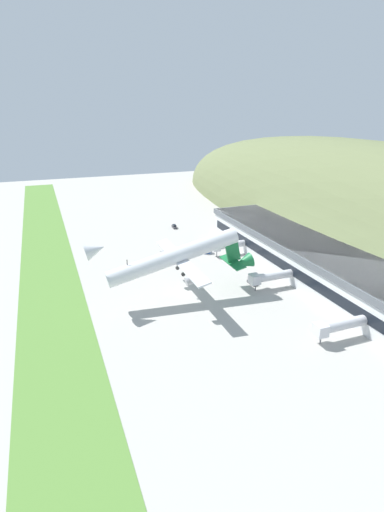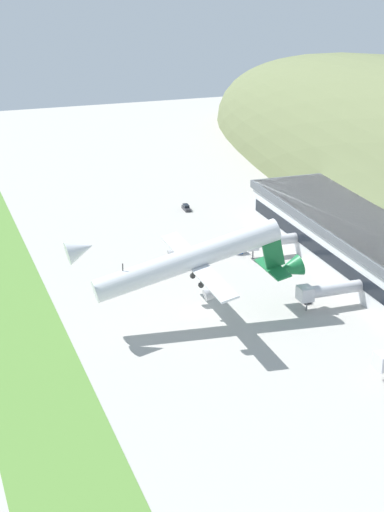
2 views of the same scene
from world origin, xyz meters
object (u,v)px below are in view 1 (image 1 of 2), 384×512
object	(u,v)px
jetway_1	(269,277)
service_car_0	(252,282)
cargo_airplane	(177,257)
fuel_truck	(205,248)
service_car_1	(174,227)
traffic_cone_0	(188,266)
jetway_2	(337,326)
jetway_0	(226,245)
terminal_building	(319,262)

from	to	relation	value
jetway_1	service_car_0	bearing A→B (deg)	-149.09
cargo_airplane	fuel_truck	xyz separation A→B (m)	(-35.42, 23.26, -11.78)
service_car_0	fuel_truck	world-z (taller)	fuel_truck
service_car_1	traffic_cone_0	xyz separation A→B (m)	(47.21, -10.56, -0.37)
jetway_2	cargo_airplane	world-z (taller)	cargo_airplane
jetway_1	jetway_0	bearing A→B (deg)	178.94
terminal_building	jetway_1	bearing A→B (deg)	-89.40
cargo_airplane	traffic_cone_0	bearing A→B (deg)	152.58
terminal_building	jetway_0	size ratio (longest dim) A/B	8.86
terminal_building	service_car_1	world-z (taller)	terminal_building
terminal_building	jetway_2	world-z (taller)	terminal_building
jetway_2	service_car_1	xyz separation A→B (m)	(-104.28, -6.35, -3.34)
terminal_building	jetway_0	xyz separation A→B (m)	(-31.29, -18.11, -2.35)
jetway_1	fuel_truck	world-z (taller)	jetway_1
service_car_0	traffic_cone_0	distance (m)	25.21
jetway_0	service_car_1	size ratio (longest dim) A/B	2.93
jetway_2	fuel_truck	xyz separation A→B (m)	(-69.74, -5.45, -2.47)
jetway_1	service_car_0	size ratio (longest dim) A/B	3.47
traffic_cone_0	cargo_airplane	bearing A→B (deg)	-27.42
fuel_truck	terminal_building	bearing A→B (deg)	32.29
jetway_2	cargo_airplane	xyz separation A→B (m)	(-34.33, -28.71, 9.31)
cargo_airplane	service_car_0	size ratio (longest dim) A/B	11.92
jetway_1	cargo_airplane	size ratio (longest dim) A/B	0.29
jetway_0	jetway_1	size ratio (longest dim) A/B	0.92
jetway_2	fuel_truck	size ratio (longest dim) A/B	2.24
jetway_0	traffic_cone_0	xyz separation A→B (m)	(5.77, -17.50, -3.71)
traffic_cone_0	terminal_building	bearing A→B (deg)	54.37
cargo_airplane	service_car_1	xyz separation A→B (m)	(-69.96, 22.36, -12.65)
traffic_cone_0	jetway_2	bearing A→B (deg)	16.51
cargo_airplane	jetway_0	bearing A→B (deg)	134.23
jetway_2	fuel_truck	world-z (taller)	jetway_2
cargo_airplane	service_car_1	world-z (taller)	cargo_airplane
terminal_building	traffic_cone_0	bearing A→B (deg)	-125.63
service_car_0	jetway_1	bearing A→B (deg)	30.91
jetway_1	fuel_truck	bearing A→B (deg)	-171.92
service_car_0	traffic_cone_0	xyz separation A→B (m)	(-20.93, -14.05, -0.32)
jetway_2	jetway_1	bearing A→B (deg)	-180.00
service_car_1	fuel_truck	size ratio (longest dim) A/B	0.71
jetway_1	traffic_cone_0	xyz separation A→B (m)	(-25.72, -16.91, -3.71)
terminal_building	service_car_0	size ratio (longest dim) A/B	28.40
service_car_0	service_car_1	world-z (taller)	service_car_1
jetway_0	cargo_airplane	xyz separation A→B (m)	(28.51, -29.29, 9.31)
terminal_building	fuel_truck	world-z (taller)	terminal_building
fuel_truck	traffic_cone_0	bearing A→B (deg)	-42.13
service_car_1	traffic_cone_0	distance (m)	48.38
service_car_1	traffic_cone_0	bearing A→B (deg)	-12.61
jetway_2	service_car_0	distance (m)	36.41
service_car_1	fuel_truck	distance (m)	34.56
jetway_0	service_car_1	bearing A→B (deg)	-170.50
jetway_1	jetway_2	distance (m)	31.35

